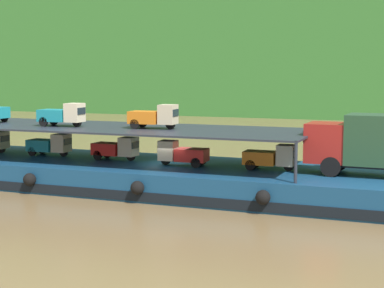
# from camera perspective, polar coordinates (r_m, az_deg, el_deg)

# --- Properties ---
(ground_plane) EXTENTS (400.00, 400.00, 0.00)m
(ground_plane) POSITION_cam_1_polar(r_m,az_deg,el_deg) (35.54, -2.04, -4.23)
(ground_plane) COLOR brown
(cargo_barge) EXTENTS (32.84, 8.39, 1.50)m
(cargo_barge) POSITION_cam_1_polar(r_m,az_deg,el_deg) (35.38, -2.06, -3.05)
(cargo_barge) COLOR navy
(cargo_barge) RESTS_ON ground
(covered_lorry) EXTENTS (7.91, 2.51, 3.10)m
(covered_lorry) POSITION_cam_1_polar(r_m,az_deg,el_deg) (32.22, 16.89, 0.10)
(covered_lorry) COLOR maroon
(covered_lorry) RESTS_ON cargo_barge
(cargo_rack) EXTENTS (23.64, 7.02, 2.00)m
(cargo_rack) POSITION_cam_1_polar(r_m,az_deg,el_deg) (36.74, -7.50, 1.49)
(cargo_rack) COLOR #232833
(cargo_rack) RESTS_ON cargo_barge
(mini_truck_lower_aft) EXTENTS (2.75, 1.21, 1.38)m
(mini_truck_lower_aft) POSITION_cam_1_polar(r_m,az_deg,el_deg) (39.67, -12.90, -0.05)
(mini_truck_lower_aft) COLOR teal
(mini_truck_lower_aft) RESTS_ON cargo_barge
(mini_truck_lower_mid) EXTENTS (2.78, 1.27, 1.38)m
(mini_truck_lower_mid) POSITION_cam_1_polar(r_m,az_deg,el_deg) (37.10, -6.97, -0.39)
(mini_truck_lower_mid) COLOR red
(mini_truck_lower_mid) RESTS_ON cargo_barge
(mini_truck_lower_fore) EXTENTS (2.80, 1.30, 1.38)m
(mini_truck_lower_fore) POSITION_cam_1_polar(r_m,az_deg,el_deg) (34.54, -0.90, -0.87)
(mini_truck_lower_fore) COLOR red
(mini_truck_lower_fore) RESTS_ON cargo_barge
(mini_truck_lower_bow) EXTENTS (2.76, 1.23, 1.38)m
(mini_truck_lower_bow) POSITION_cam_1_polar(r_m,az_deg,el_deg) (33.33, 7.22, -1.20)
(mini_truck_lower_bow) COLOR orange
(mini_truck_lower_bow) RESTS_ON cargo_barge
(mini_truck_upper_mid) EXTENTS (2.75, 1.21, 1.38)m
(mini_truck_upper_mid) POSITION_cam_1_polar(r_m,az_deg,el_deg) (37.43, -11.81, 2.66)
(mini_truck_upper_mid) COLOR teal
(mini_truck_upper_mid) RESTS_ON cargo_rack
(mini_truck_upper_fore) EXTENTS (2.78, 1.27, 1.38)m
(mini_truck_upper_fore) POSITION_cam_1_polar(r_m,az_deg,el_deg) (35.17, -3.49, 2.53)
(mini_truck_upper_fore) COLOR orange
(mini_truck_upper_fore) RESTS_ON cargo_rack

